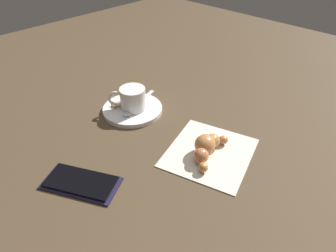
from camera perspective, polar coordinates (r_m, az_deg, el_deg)
ground_plane at (r=0.66m, az=-0.11°, el=-1.15°), size 1.80×1.80×0.00m
saucer at (r=0.73m, az=-6.71°, el=3.30°), size 0.15×0.15×0.01m
espresso_cup at (r=0.71m, az=-7.11°, el=5.20°), size 0.07×0.07×0.05m
teaspoon at (r=0.72m, az=-6.52°, el=3.68°), size 0.05×0.13×0.01m
sugar_packet at (r=0.75m, az=-8.33°, el=4.73°), size 0.02×0.07×0.01m
napkin at (r=0.61m, az=8.05°, el=-5.05°), size 0.20×0.21×0.00m
croissant at (r=0.59m, az=7.43°, el=-4.01°), size 0.07×0.12×0.04m
cell_phone at (r=0.57m, az=-16.50°, el=-10.44°), size 0.15×0.12×0.01m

